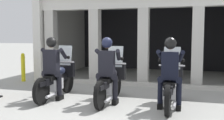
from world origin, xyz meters
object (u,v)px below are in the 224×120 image
Objects in this scene: motorcycle_left at (58,78)px; police_officer_right at (170,67)px; bollard_kerbside at (23,67)px; motorcycle_center at (111,81)px; police_officer_center at (107,65)px; police_officer_left at (52,63)px; motorcycle_right at (171,84)px.

police_officer_right is (2.92, -0.37, 0.44)m from motorcycle_left.
bollard_kerbside is (-5.23, 2.20, -0.44)m from police_officer_right.
motorcycle_center is at bearing -8.58° from motorcycle_left.
motorcycle_center is at bearing 161.10° from police_officer_right.
police_officer_center is at bearing -19.56° from motorcycle_left.
bollard_kerbside is (-2.31, 2.11, -0.44)m from police_officer_left.
police_officer_right reaches higher than motorcycle_center.
police_officer_left is (-0.00, -0.28, 0.44)m from motorcycle_left.
police_officer_right is (-0.00, -0.28, 0.44)m from motorcycle_right.
motorcycle_center is 1.00× the size of motorcycle_right.
motorcycle_left is 1.29× the size of police_officer_left.
police_officer_center is 4.36m from bollard_kerbside.
police_officer_left is 0.78× the size of motorcycle_right.
motorcycle_center is (1.46, 0.27, -0.44)m from police_officer_left.
police_officer_center is at bearing -8.58° from police_officer_left.
bollard_kerbside is (-3.77, 1.85, -0.00)m from motorcycle_center.
motorcycle_left is at bearing 166.69° from motorcycle_center.
police_officer_right is at bearing -9.60° from police_officer_left.
motorcycle_right is at bearing -9.60° from motorcycle_left.
police_officer_left is 0.78× the size of motorcycle_center.
motorcycle_left is at bearing 81.83° from police_officer_left.
police_officer_center is at bearing -176.95° from motorcycle_right.
police_officer_left is 2.96m from motorcycle_right.
bollard_kerbside is (-5.23, 1.92, -0.00)m from motorcycle_right.
motorcycle_left is 1.29× the size of police_officer_center.
motorcycle_right is at bearing -20.12° from bollard_kerbside.
motorcycle_right is at bearing -15.37° from motorcycle_center.
police_officer_center is 0.78× the size of motorcycle_right.
motorcycle_right is 5.57m from bollard_kerbside.
police_officer_left is 1.58× the size of bollard_kerbside.
police_officer_left is 3.17m from bollard_kerbside.
police_officer_center is (1.46, -0.30, 0.44)m from motorcycle_left.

